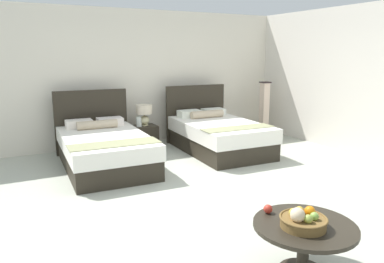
{
  "coord_description": "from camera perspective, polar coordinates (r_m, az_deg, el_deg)",
  "views": [
    {
      "loc": [
        -2.58,
        -4.23,
        1.88
      ],
      "look_at": [
        -0.12,
        0.51,
        0.75
      ],
      "focal_mm": 34.79,
      "sensor_mm": 36.0,
      "label": 1
    }
  ],
  "objects": [
    {
      "name": "table_lamp",
      "position": [
        7.41,
        -7.35,
        2.91
      ],
      "size": [
        0.32,
        0.32,
        0.41
      ],
      "color": "beige",
      "rests_on": "nightstand"
    },
    {
      "name": "nightstand",
      "position": [
        7.49,
        -7.19,
        -0.83
      ],
      "size": [
        0.45,
        0.4,
        0.47
      ],
      "color": "#2B251C",
      "rests_on": "ground"
    },
    {
      "name": "bed_near_corner",
      "position": [
        7.24,
        3.97,
        -0.47
      ],
      "size": [
        1.41,
        2.21,
        1.2
      ],
      "color": "#2B251C",
      "rests_on": "ground"
    },
    {
      "name": "floor_lamp_corner",
      "position": [
        8.72,
        11.01,
        3.42
      ],
      "size": [
        0.2,
        0.2,
        1.24
      ],
      "color": "black",
      "rests_on": "ground"
    },
    {
      "name": "wall_back",
      "position": [
        7.89,
        -8.38,
        8.15
      ],
      "size": [
        10.24,
        0.12,
        2.74
      ],
      "primitive_type": "cube",
      "color": "silver",
      "rests_on": "ground"
    },
    {
      "name": "fruit_bowl",
      "position": [
        3.29,
        16.64,
        -12.88
      ],
      "size": [
        0.39,
        0.39,
        0.2
      ],
      "color": "brown",
      "rests_on": "coffee_table"
    },
    {
      "name": "bed_near_window",
      "position": [
        6.4,
        -13.31,
        -2.53
      ],
      "size": [
        1.42,
        2.28,
        1.2
      ],
      "color": "#2B251C",
      "rests_on": "ground"
    },
    {
      "name": "loose_apple",
      "position": [
        3.5,
        11.57,
        -11.55
      ],
      "size": [
        0.08,
        0.08,
        0.08
      ],
      "color": "red",
      "rests_on": "coffee_table"
    },
    {
      "name": "coffee_table",
      "position": [
        3.43,
        16.82,
        -14.84
      ],
      "size": [
        0.87,
        0.87,
        0.46
      ],
      "color": "#2B251C",
      "rests_on": "ground"
    },
    {
      "name": "wall_side_right",
      "position": [
        7.52,
        24.56,
        7.03
      ],
      "size": [
        0.12,
        5.61,
        2.74
      ],
      "primitive_type": "cube",
      "color": "silver",
      "rests_on": "ground"
    },
    {
      "name": "ground_plane",
      "position": [
        5.31,
        3.72,
        -8.92
      ],
      "size": [
        10.24,
        10.01,
        0.02
      ],
      "primitive_type": "cube",
      "color": "#B0B3A3"
    },
    {
      "name": "vase",
      "position": [
        7.34,
        -8.15,
        1.5
      ],
      "size": [
        0.11,
        0.11,
        0.19
      ],
      "color": "silver",
      "rests_on": "nightstand"
    }
  ]
}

